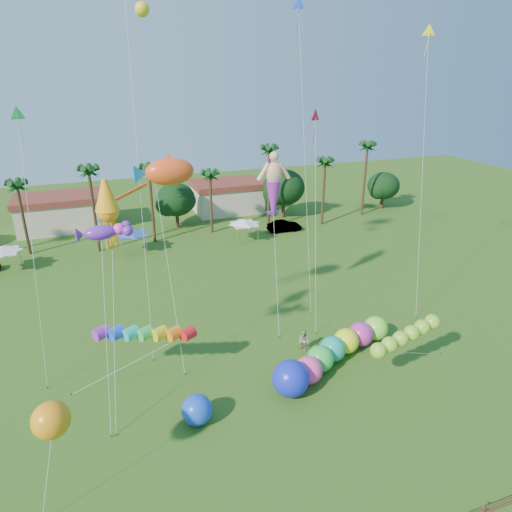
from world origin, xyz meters
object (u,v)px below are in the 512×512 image
object	(u,v)px
car_b	(284,226)
blue_ball	(197,410)
spectator_b	(304,341)
caterpillar_inflatable	(330,354)

from	to	relation	value
car_b	blue_ball	distance (m)	38.05
spectator_b	blue_ball	distance (m)	10.98
car_b	blue_ball	bearing A→B (deg)	149.94
caterpillar_inflatable	blue_ball	xyz separation A→B (m)	(-10.79, -2.40, -0.09)
car_b	blue_ball	world-z (taller)	blue_ball
blue_ball	spectator_b	bearing A→B (deg)	26.46
spectator_b	car_b	bearing A→B (deg)	133.02
caterpillar_inflatable	blue_ball	distance (m)	11.05
spectator_b	blue_ball	bearing A→B (deg)	-89.92
spectator_b	blue_ball	world-z (taller)	blue_ball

